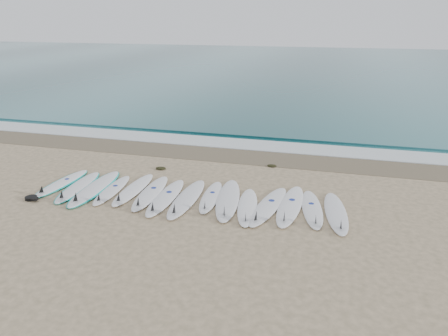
% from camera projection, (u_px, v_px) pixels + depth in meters
% --- Properties ---
extents(ground, '(120.00, 120.00, 0.00)m').
position_uv_depth(ground, '(188.00, 198.00, 11.99)').
color(ground, tan).
extents(ocean, '(120.00, 55.00, 0.03)m').
position_uv_depth(ocean, '(303.00, 67.00, 41.56)').
color(ocean, '#206065').
rests_on(ocean, ground).
extents(wet_sand_band, '(120.00, 1.80, 0.01)m').
position_uv_depth(wet_sand_band, '(226.00, 155.00, 15.72)').
color(wet_sand_band, brown).
rests_on(wet_sand_band, ground).
extents(foam_band, '(120.00, 1.40, 0.04)m').
position_uv_depth(foam_band, '(236.00, 144.00, 16.98)').
color(foam_band, silver).
rests_on(foam_band, ground).
extents(wave_crest, '(120.00, 1.00, 0.10)m').
position_uv_depth(wave_crest, '(244.00, 133.00, 18.34)').
color(wave_crest, '#206065').
rests_on(wave_crest, ground).
extents(surfboard_0, '(0.69, 2.43, 0.31)m').
position_uv_depth(surfboard_0, '(61.00, 183.00, 12.94)').
color(surfboard_0, white).
rests_on(surfboard_0, ground).
extents(surfboard_1, '(0.86, 2.58, 0.32)m').
position_uv_depth(surfboard_1, '(78.00, 187.00, 12.65)').
color(surfboard_1, white).
rests_on(surfboard_1, ground).
extents(surfboard_2, '(0.88, 2.94, 0.37)m').
position_uv_depth(surfboard_2, '(94.00, 188.00, 12.53)').
color(surfboard_2, white).
rests_on(surfboard_2, ground).
extents(surfboard_3, '(0.68, 2.34, 0.30)m').
position_uv_depth(surfboard_3, '(111.00, 190.00, 12.41)').
color(surfboard_3, white).
rests_on(surfboard_3, ground).
extents(surfboard_4, '(0.61, 2.57, 0.33)m').
position_uv_depth(surfboard_4, '(133.00, 190.00, 12.43)').
color(surfboard_4, white).
rests_on(surfboard_4, ground).
extents(surfboard_5, '(0.77, 2.67, 0.34)m').
position_uv_depth(surfboard_5, '(150.00, 193.00, 12.19)').
color(surfboard_5, white).
rests_on(surfboard_5, ground).
extents(surfboard_6, '(0.68, 2.70, 0.34)m').
position_uv_depth(surfboard_6, '(165.00, 198.00, 11.89)').
color(surfboard_6, white).
rests_on(surfboard_6, ground).
extents(surfboard_7, '(0.67, 2.81, 0.36)m').
position_uv_depth(surfboard_7, '(186.00, 199.00, 11.80)').
color(surfboard_7, white).
rests_on(surfboard_7, ground).
extents(surfboard_8, '(0.71, 2.33, 0.29)m').
position_uv_depth(surfboard_8, '(211.00, 197.00, 11.94)').
color(surfboard_8, white).
rests_on(surfboard_8, ground).
extents(surfboard_9, '(1.08, 2.97, 0.37)m').
position_uv_depth(surfboard_9, '(228.00, 200.00, 11.73)').
color(surfboard_9, white).
rests_on(surfboard_9, ground).
extents(surfboard_10, '(0.89, 2.49, 0.31)m').
position_uv_depth(surfboard_10, '(247.00, 207.00, 11.32)').
color(surfboard_10, white).
rests_on(surfboard_10, ground).
extents(surfboard_11, '(0.95, 2.77, 0.35)m').
position_uv_depth(surfboard_11, '(268.00, 206.00, 11.34)').
color(surfboard_11, white).
rests_on(surfboard_11, ground).
extents(surfboard_12, '(0.66, 2.79, 0.35)m').
position_uv_depth(surfboard_12, '(290.00, 206.00, 11.37)').
color(surfboard_12, white).
rests_on(surfboard_12, ground).
extents(surfboard_13, '(0.90, 2.48, 0.31)m').
position_uv_depth(surfboard_13, '(312.00, 209.00, 11.19)').
color(surfboard_13, white).
rests_on(surfboard_13, ground).
extents(surfboard_14, '(0.89, 2.63, 0.33)m').
position_uv_depth(surfboard_14, '(336.00, 213.00, 10.97)').
color(surfboard_14, silver).
rests_on(surfboard_14, ground).
extents(seaweed_near, '(0.35, 0.27, 0.07)m').
position_uv_depth(seaweed_near, '(161.00, 168.00, 14.24)').
color(seaweed_near, black).
rests_on(seaweed_near, ground).
extents(seaweed_far, '(0.32, 0.25, 0.06)m').
position_uv_depth(seaweed_far, '(272.00, 166.00, 14.48)').
color(seaweed_far, black).
rests_on(seaweed_far, ground).
extents(leash_coil, '(0.46, 0.36, 0.11)m').
position_uv_depth(leash_coil, '(32.00, 198.00, 11.88)').
color(leash_coil, black).
rests_on(leash_coil, ground).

